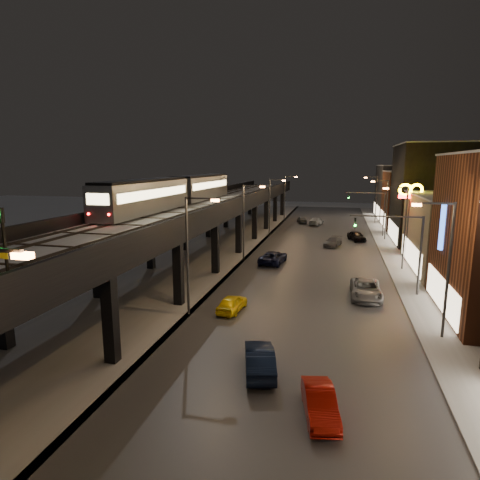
# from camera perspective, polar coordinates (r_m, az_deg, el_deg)

# --- Properties ---
(ground) EXTENTS (220.00, 220.00, 0.00)m
(ground) POSITION_cam_1_polar(r_m,az_deg,el_deg) (20.69, -19.45, -23.03)
(ground) COLOR silver
(road_surface) EXTENTS (17.00, 120.00, 0.06)m
(road_surface) POSITION_cam_1_polar(r_m,az_deg,el_deg) (50.48, 10.67, -2.37)
(road_surface) COLOR #46474D
(road_surface) RESTS_ON ground
(sidewalk_right) EXTENTS (4.00, 120.00, 0.14)m
(sidewalk_right) POSITION_cam_1_polar(r_m,az_deg,el_deg) (50.96, 21.97, -2.80)
(sidewalk_right) COLOR #9FA1A8
(sidewalk_right) RESTS_ON ground
(under_viaduct_pavement) EXTENTS (11.00, 120.00, 0.06)m
(under_viaduct_pavement) POSITION_cam_1_polar(r_m,az_deg,el_deg) (52.90, -4.09, -1.61)
(under_viaduct_pavement) COLOR #9FA1A8
(under_viaduct_pavement) RESTS_ON ground
(elevated_viaduct) EXTENTS (9.00, 100.00, 6.30)m
(elevated_viaduct) POSITION_cam_1_polar(r_m,az_deg,el_deg) (49.03, -5.31, 4.02)
(elevated_viaduct) COLOR black
(elevated_viaduct) RESTS_ON ground
(viaduct_trackbed) EXTENTS (8.40, 100.00, 0.32)m
(viaduct_trackbed) POSITION_cam_1_polar(r_m,az_deg,el_deg) (49.07, -5.29, 4.93)
(viaduct_trackbed) COLOR #B2B7C1
(viaduct_trackbed) RESTS_ON elevated_viaduct
(viaduct_parapet_streetside) EXTENTS (0.30, 100.00, 1.10)m
(viaduct_parapet_streetside) POSITION_cam_1_polar(r_m,az_deg,el_deg) (47.80, -0.32, 5.38)
(viaduct_parapet_streetside) COLOR black
(viaduct_parapet_streetside) RESTS_ON elevated_viaduct
(viaduct_parapet_far) EXTENTS (0.30, 100.00, 1.10)m
(viaduct_parapet_far) POSITION_cam_1_polar(r_m,az_deg,el_deg) (50.64, -9.95, 5.52)
(viaduct_parapet_far) COLOR black
(viaduct_parapet_far) RESTS_ON elevated_viaduct
(building_c) EXTENTS (12.20, 15.20, 8.16)m
(building_c) POSITION_cam_1_polar(r_m,az_deg,el_deg) (48.75, 30.34, 0.72)
(building_c) COLOR #796D58
(building_c) RESTS_ON ground
(building_d) EXTENTS (12.20, 13.20, 14.16)m
(building_d) POSITION_cam_1_polar(r_m,az_deg,el_deg) (63.83, 26.63, 5.80)
(building_d) COLOR black
(building_d) RESTS_ON ground
(building_e) EXTENTS (12.20, 12.20, 10.16)m
(building_e) POSITION_cam_1_polar(r_m,az_deg,el_deg) (77.66, 24.29, 5.18)
(building_e) COLOR brown
(building_e) RESTS_ON ground
(building_f) EXTENTS (12.20, 16.20, 11.16)m
(building_f) POSITION_cam_1_polar(r_m,az_deg,el_deg) (91.40, 22.78, 6.30)
(building_f) COLOR #252628
(building_f) RESTS_ON ground
(streetlight_left_1) EXTENTS (2.57, 0.28, 9.00)m
(streetlight_left_1) POSITION_cam_1_polar(r_m,az_deg,el_deg) (29.71, -7.03, -1.13)
(streetlight_left_1) COLOR #38383A
(streetlight_left_1) RESTS_ON ground
(streetlight_right_1) EXTENTS (2.56, 0.28, 9.00)m
(streetlight_right_1) POSITION_cam_1_polar(r_m,az_deg,el_deg) (28.61, 27.10, -2.71)
(streetlight_right_1) COLOR #38383A
(streetlight_right_1) RESTS_ON ground
(streetlight_left_2) EXTENTS (2.57, 0.28, 9.00)m
(streetlight_left_2) POSITION_cam_1_polar(r_m,az_deg,el_deg) (46.73, 0.84, 3.26)
(streetlight_left_2) COLOR #38383A
(streetlight_left_2) RESTS_ON ground
(streetlight_right_2) EXTENTS (2.56, 0.28, 9.00)m
(streetlight_right_2) POSITION_cam_1_polar(r_m,az_deg,el_deg) (46.04, 22.14, 2.36)
(streetlight_right_2) COLOR #38383A
(streetlight_right_2) RESTS_ON ground
(streetlight_left_3) EXTENTS (2.57, 0.28, 9.00)m
(streetlight_left_3) POSITION_cam_1_polar(r_m,az_deg,el_deg) (64.29, 4.48, 5.27)
(streetlight_left_3) COLOR #38383A
(streetlight_left_3) RESTS_ON ground
(streetlight_right_3) EXTENTS (2.56, 0.28, 9.00)m
(streetlight_right_3) POSITION_cam_1_polar(r_m,az_deg,el_deg) (63.79, 19.91, 4.62)
(streetlight_right_3) COLOR #38383A
(streetlight_right_3) RESTS_ON ground
(streetlight_left_4) EXTENTS (2.57, 0.28, 9.00)m
(streetlight_left_4) POSITION_cam_1_polar(r_m,az_deg,el_deg) (82.04, 6.56, 6.41)
(streetlight_left_4) COLOR #38383A
(streetlight_left_4) RESTS_ON ground
(streetlight_right_4) EXTENTS (2.56, 0.28, 9.00)m
(streetlight_right_4) POSITION_cam_1_polar(r_m,az_deg,el_deg) (81.64, 18.65, 5.90)
(streetlight_right_4) COLOR #38383A
(streetlight_right_4) RESTS_ON ground
(traffic_light_rig_a) EXTENTS (6.10, 0.34, 7.00)m
(traffic_light_rig_a) POSITION_cam_1_polar(r_m,az_deg,el_deg) (37.23, 22.60, -0.63)
(traffic_light_rig_a) COLOR #38383A
(traffic_light_rig_a) RESTS_ON ground
(traffic_light_rig_b) EXTENTS (6.10, 0.34, 7.00)m
(traffic_light_rig_b) POSITION_cam_1_polar(r_m,az_deg,el_deg) (66.74, 18.85, 4.30)
(traffic_light_rig_b) COLOR #38383A
(traffic_light_rig_b) RESTS_ON ground
(subway_train) EXTENTS (2.72, 33.24, 3.24)m
(subway_train) POSITION_cam_1_polar(r_m,az_deg,el_deg) (48.39, -8.72, 6.96)
(subway_train) COLOR gray
(subway_train) RESTS_ON viaduct_trackbed
(rail_signal) EXTENTS (0.36, 0.43, 3.10)m
(rail_signal) POSITION_cam_1_polar(r_m,az_deg,el_deg) (17.32, -30.81, 1.00)
(rail_signal) COLOR black
(rail_signal) RESTS_ON viaduct_trackbed
(car_taxi) EXTENTS (1.88, 3.89, 1.28)m
(car_taxi) POSITION_cam_1_polar(r_m,az_deg,el_deg) (31.49, -1.14, -9.06)
(car_taxi) COLOR yellow
(car_taxi) RESTS_ON ground
(car_near_white) EXTENTS (2.62, 4.72, 1.47)m
(car_near_white) POSITION_cam_1_polar(r_m,az_deg,el_deg) (22.98, 2.80, -16.65)
(car_near_white) COLOR #101B38
(car_near_white) RESTS_ON ground
(car_mid_silver) EXTENTS (2.91, 5.44, 1.45)m
(car_mid_silver) POSITION_cam_1_polar(r_m,az_deg,el_deg) (46.31, 4.72, -2.52)
(car_mid_silver) COLOR black
(car_mid_silver) RESTS_ON ground
(car_mid_dark) EXTENTS (2.94, 5.11, 1.39)m
(car_mid_dark) POSITION_cam_1_polar(r_m,az_deg,el_deg) (76.74, 10.80, 2.58)
(car_mid_dark) COLOR #99A0AB
(car_mid_dark) RESTS_ON ground
(car_far_white) EXTENTS (2.44, 4.20, 1.34)m
(car_far_white) POSITION_cam_1_polar(r_m,az_deg,el_deg) (78.77, 8.79, 2.84)
(car_far_white) COLOR #4A5057
(car_far_white) RESTS_ON ground
(car_onc_silver) EXTENTS (2.08, 4.04, 1.27)m
(car_onc_silver) POSITION_cam_1_polar(r_m,az_deg,el_deg) (19.89, 11.28, -21.91)
(car_onc_silver) COLOR #930E06
(car_onc_silver) RESTS_ON ground
(car_onc_dark) EXTENTS (2.54, 5.42, 1.50)m
(car_onc_dark) POSITION_cam_1_polar(r_m,az_deg,el_deg) (36.05, 17.47, -6.80)
(car_onc_dark) COLOR gray
(car_onc_dark) RESTS_ON ground
(car_onc_white) EXTENTS (2.81, 4.59, 1.24)m
(car_onc_white) POSITION_cam_1_polar(r_m,az_deg,el_deg) (57.23, 13.09, -0.32)
(car_onc_white) COLOR #474950
(car_onc_white) RESTS_ON ground
(car_onc_red) EXTENTS (3.03, 4.53, 1.43)m
(car_onc_red) POSITION_cam_1_polar(r_m,az_deg,el_deg) (62.14, 16.25, 0.48)
(car_onc_red) COLOR black
(car_onc_red) RESTS_ON ground
(sign_mcdonalds) EXTENTS (2.70, 0.31, 9.14)m
(sign_mcdonalds) POSITION_cam_1_polar(r_m,az_deg,el_deg) (50.42, 23.04, 5.33)
(sign_mcdonalds) COLOR #38383A
(sign_mcdonalds) RESTS_ON ground
(sign_carwash) EXTENTS (1.62, 0.35, 8.38)m
(sign_carwash) POSITION_cam_1_polar(r_m,az_deg,el_deg) (35.02, 27.69, 0.64)
(sign_carwash) COLOR #38383A
(sign_carwash) RESTS_ON ground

